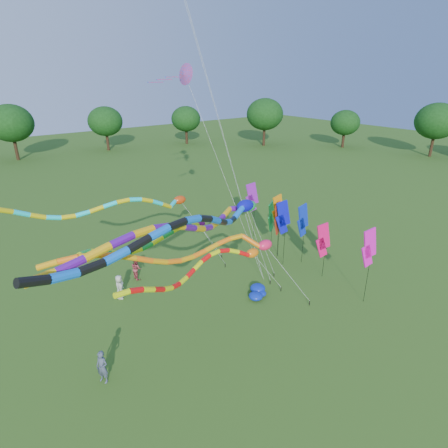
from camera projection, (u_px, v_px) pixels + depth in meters
ground at (280, 328)px, 20.49m from camera, size 160.00×160.00×0.00m
tree_ring at (308, 254)px, 16.56m from camera, size 121.19×112.19×9.53m
tube_kite_red at (211, 265)px, 17.94m from camera, size 11.45×2.83×6.23m
tube_kite_orange at (198, 251)px, 17.16m from camera, size 13.55×1.83×7.22m
tube_kite_purple at (201, 222)px, 16.19m from camera, size 15.07×5.65×8.81m
tube_kite_blue at (202, 223)px, 15.06m from camera, size 14.48×6.00×8.96m
tube_kite_cyan at (128, 205)px, 20.96m from camera, size 13.50×1.57×7.91m
tube_kite_green at (164, 235)px, 19.56m from camera, size 11.38×5.18×6.97m
delta_kite_high_c at (185, 74)px, 20.12m from camera, size 5.94×3.67×13.70m
banner_pole_red at (278, 219)px, 26.43m from camera, size 1.10×0.51×4.68m
banner_pole_green at (271, 217)px, 28.77m from camera, size 1.10×0.54×3.96m
banner_pole_magenta_b at (323, 240)px, 24.61m from camera, size 1.13×0.42×4.00m
banner_pole_blue_b at (303, 221)px, 26.25m from camera, size 1.16×0.10×4.61m
banner_pole_orange at (278, 211)px, 27.08m from camera, size 1.16×0.09×4.95m
banner_pole_magenta_a at (369, 248)px, 21.39m from camera, size 1.15×0.34×4.95m
banner_pole_violet at (252, 197)px, 30.60m from camera, size 1.13×0.44×4.77m
banner_pole_blue_a at (283, 218)px, 25.83m from camera, size 1.13×0.42×4.96m
blue_nylon_heap at (256, 292)px, 23.46m from camera, size 1.71×1.78×0.51m
person_a at (120, 287)px, 22.96m from camera, size 0.87×0.91×1.57m
person_b at (102, 367)px, 16.67m from camera, size 0.63×0.71×1.63m
person_c at (136, 268)px, 25.15m from camera, size 0.60×0.76×1.54m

